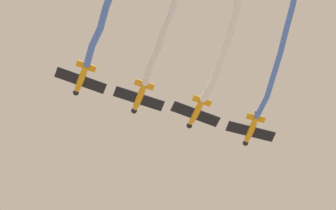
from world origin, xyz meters
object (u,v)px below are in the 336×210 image
object	(u,v)px
airplane_lead	(251,131)
airplane_right_wing	(139,98)
airplane_left_wing	(196,113)
airplane_slot	(81,80)

from	to	relation	value
airplane_lead	airplane_right_wing	xyz separation A→B (m)	(-15.39, 1.98, 0.00)
airplane_left_wing	airplane_slot	distance (m)	15.51
airplane_slot	airplane_lead	bearing A→B (deg)	-93.82
airplane_lead	airplane_right_wing	bearing A→B (deg)	92.77
airplane_left_wing	airplane_lead	bearing A→B (deg)	-93.95
airplane_lead	airplane_slot	distance (m)	23.28
airplane_left_wing	airplane_slot	size ratio (longest dim) A/B	1.00
airplane_right_wing	airplane_slot	bearing A→B (deg)	88.33
airplane_lead	airplane_left_wing	xyz separation A→B (m)	(-7.70, 0.99, 0.30)
airplane_right_wing	airplane_left_wing	bearing A→B (deg)	-91.68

